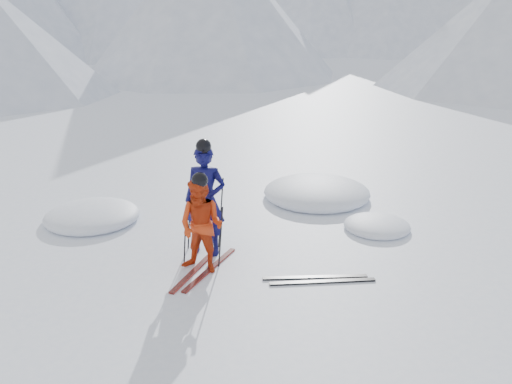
{
  "coord_description": "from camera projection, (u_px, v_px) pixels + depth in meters",
  "views": [
    {
      "loc": [
        -1.87,
        -8.36,
        4.19
      ],
      "look_at": [
        -1.69,
        0.5,
        1.1
      ],
      "focal_mm": 38.0,
      "sensor_mm": 36.0,
      "label": 1
    }
  ],
  "objects": [
    {
      "name": "skier_red",
      "position": [
        201.0,
        226.0,
        8.74
      ],
      "size": [
        0.95,
        0.86,
        1.59
      ],
      "primitive_type": "imported",
      "rotation": [
        0.0,
        0.0,
        -0.41
      ],
      "color": "red",
      "rests_on": "ground"
    },
    {
      "name": "ski_worn_right",
      "position": [
        210.0,
        269.0,
        9.0
      ],
      "size": [
        0.81,
        1.58,
        0.03
      ],
      "primitive_type": "cube",
      "rotation": [
        0.0,
        0.0,
        -0.44
      ],
      "color": "black",
      "rests_on": "ground"
    },
    {
      "name": "pole_red_left",
      "position": [
        185.0,
        235.0,
        9.06
      ],
      "size": [
        0.11,
        0.09,
        1.06
      ],
      "primitive_type": "cylinder",
      "rotation": [
        0.06,
        0.08,
        0.0
      ],
      "color": "black",
      "rests_on": "ground"
    },
    {
      "name": "snow_lumps",
      "position": [
        259.0,
        206.0,
        11.84
      ],
      "size": [
        7.33,
        3.72,
        0.53
      ],
      "color": "white",
      "rests_on": "ground"
    },
    {
      "name": "pole_blue_left",
      "position": [
        189.0,
        215.0,
        9.55
      ],
      "size": [
        0.13,
        0.09,
        1.31
      ],
      "primitive_type": "cylinder",
      "rotation": [
        0.05,
        0.08,
        0.0
      ],
      "color": "black",
      "rests_on": "ground"
    },
    {
      "name": "ski_loose_b",
      "position": [
        323.0,
        282.0,
        8.59
      ],
      "size": [
        1.7,
        0.2,
        0.03
      ],
      "primitive_type": "cube",
      "rotation": [
        0.0,
        0.0,
        1.64
      ],
      "color": "black",
      "rests_on": "ground"
    },
    {
      "name": "pole_blue_right",
      "position": [
        221.0,
        213.0,
        9.66
      ],
      "size": [
        0.13,
        0.08,
        1.31
      ],
      "primitive_type": "cylinder",
      "rotation": [
        -0.04,
        0.08,
        0.0
      ],
      "color": "black",
      "rests_on": "ground"
    },
    {
      "name": "ski_loose_a",
      "position": [
        315.0,
        277.0,
        8.73
      ],
      "size": [
        1.7,
        0.14,
        0.03
      ],
      "primitive_type": "cube",
      "rotation": [
        0.0,
        0.0,
        1.6
      ],
      "color": "black",
      "rests_on": "ground"
    },
    {
      "name": "ski_worn_left",
      "position": [
        196.0,
        269.0,
        9.0
      ],
      "size": [
        0.7,
        1.62,
        0.03
      ],
      "primitive_type": "cube",
      "rotation": [
        0.0,
        0.0,
        -0.37
      ],
      "color": "black",
      "rests_on": "ground"
    },
    {
      "name": "pole_red_right",
      "position": [
        221.0,
        237.0,
        8.98
      ],
      "size": [
        0.11,
        0.08,
        1.06
      ],
      "primitive_type": "cylinder",
      "rotation": [
        -0.05,
        0.08,
        0.0
      ],
      "color": "black",
      "rests_on": "ground"
    },
    {
      "name": "skier_blue",
      "position": [
        205.0,
        201.0,
        9.31
      ],
      "size": [
        0.8,
        0.61,
        1.97
      ],
      "primitive_type": "imported",
      "rotation": [
        0.0,
        0.0,
        -0.21
      ],
      "color": "#0C0C48",
      "rests_on": "ground"
    },
    {
      "name": "ground",
      "position": [
        354.0,
        261.0,
        9.31
      ],
      "size": [
        160.0,
        160.0,
        0.0
      ],
      "primitive_type": "plane",
      "color": "white",
      "rests_on": "ground"
    }
  ]
}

